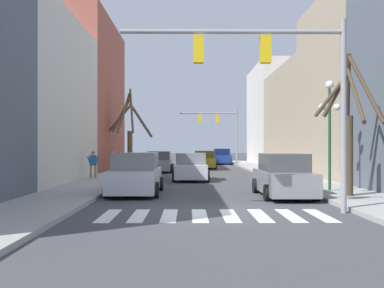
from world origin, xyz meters
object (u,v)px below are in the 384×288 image
traffic_signal_near (277,71)px  street_tree_left_near (349,126)px  traffic_signal_far (220,125)px  car_driving_toward_lane (204,160)px  car_parked_right_mid (191,168)px  pedestrian_on_left_sidewalk (114,160)px  car_parked_right_far (136,175)px  car_at_intersection (159,162)px  car_parked_left_mid (283,177)px  street_lamp_right_corner (330,113)px  car_parked_left_near (222,157)px  pedestrian_near_right_corner (93,162)px  street_tree_right_near (129,131)px

traffic_signal_near → street_tree_left_near: traffic_signal_near is taller
traffic_signal_far → car_driving_toward_lane: 4.55m
traffic_signal_near → traffic_signal_far: bearing=89.2°
traffic_signal_near → car_parked_right_mid: traffic_signal_near is taller
traffic_signal_far → pedestrian_on_left_sidewalk: (-8.46, -12.39, -3.05)m
car_parked_right_far → traffic_signal_far: bearing=-12.3°
car_at_intersection → car_parked_left_mid: bearing=-160.5°
street_lamp_right_corner → car_parked_right_far: street_lamp_right_corner is taller
traffic_signal_far → car_parked_right_far: traffic_signal_far is taller
car_parked_left_near → street_tree_left_near: size_ratio=0.84×
car_driving_toward_lane → pedestrian_near_right_corner: 16.60m
traffic_signal_far → car_parked_left_mid: 26.22m
car_parked_right_mid → pedestrian_near_right_corner: size_ratio=2.62×
car_parked_right_mid → street_lamp_right_corner: bearing=37.7°
pedestrian_on_left_sidewalk → street_lamp_right_corner: bearing=175.7°
traffic_signal_near → street_tree_left_near: (3.47, 3.48, -1.53)m
street_tree_left_near → car_parked_left_mid: bearing=156.6°
pedestrian_near_right_corner → pedestrian_on_left_sidewalk: pedestrian_near_right_corner is taller
car_parked_right_far → car_parked_left_near: bearing=-10.8°
street_tree_left_near → car_driving_toward_lane: bearing=100.9°
street_tree_right_near → street_tree_left_near: size_ratio=1.18×
traffic_signal_near → pedestrian_near_right_corner: traffic_signal_near is taller
pedestrian_near_right_corner → car_parked_left_near: bearing=-131.1°
pedestrian_near_right_corner → car_at_intersection: bearing=-130.6°
car_at_intersection → pedestrian_on_left_sidewalk: bearing=142.3°
street_tree_right_near → street_tree_left_near: bearing=-59.7°
car_at_intersection → pedestrian_near_right_corner: (-3.37, -9.03, 0.34)m
traffic_signal_near → street_tree_right_near: size_ratio=1.06×
car_parked_right_far → car_at_intersection: size_ratio=1.09×
car_parked_left_mid → street_tree_right_near: bearing=26.0°
car_parked_left_mid → car_parked_left_near: size_ratio=1.01×
traffic_signal_far → pedestrian_near_right_corner: size_ratio=3.52×
car_parked_right_mid → pedestrian_on_left_sidewalk: 7.32m
traffic_signal_near → car_parked_left_mid: (1.15, 4.48, -3.56)m
car_parked_left_near → pedestrian_near_right_corner: (-9.51, -24.78, 0.29)m
pedestrian_near_right_corner → street_tree_left_near: bearing=121.4°
traffic_signal_near → car_parked_left_near: traffic_signal_near is taller
car_driving_toward_lane → car_parked_left_near: size_ratio=1.01×
car_at_intersection → car_parked_right_far: bearing=-179.9°
car_parked_right_far → street_tree_left_near: (8.48, -2.06, 2.02)m
traffic_signal_near → car_parked_right_mid: (-2.59, 13.21, -3.61)m
traffic_signal_far → car_driving_toward_lane: (-1.66, -2.59, -3.35)m
street_lamp_right_corner → pedestrian_near_right_corner: bearing=147.8°
pedestrian_near_right_corner → street_tree_right_near: bearing=-115.4°
street_lamp_right_corner → car_parked_left_near: bearing=94.0°
car_parked_right_mid → street_tree_left_near: street_tree_left_near is taller
car_parked_right_far → street_tree_right_near: 17.14m
street_lamp_right_corner → car_parked_left_mid: bearing=-155.3°
car_parked_left_mid → street_tree_left_near: 3.24m
traffic_signal_far → street_tree_right_near: size_ratio=0.87×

